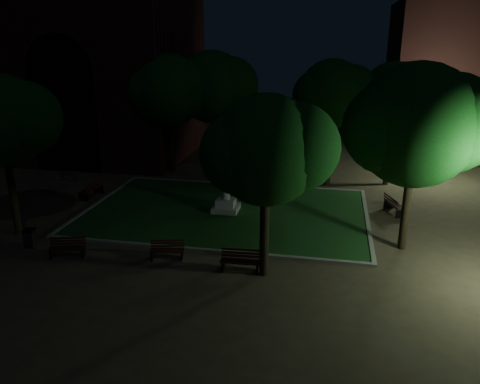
{
  "coord_description": "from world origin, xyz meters",
  "views": [
    {
      "loc": [
        5.51,
        -21.65,
        9.12
      ],
      "look_at": [
        0.99,
        1.0,
        1.56
      ],
      "focal_mm": 35.0,
      "sensor_mm": 36.0,
      "label": 1
    }
  ],
  "objects_px": {
    "bench_far_side": "(315,173)",
    "bicycle": "(66,175)",
    "monument": "(226,196)",
    "bench_near_left": "(167,250)",
    "bench_west_near": "(67,248)",
    "bench_near_right": "(240,261)",
    "bench_right_side": "(394,205)",
    "bench_left_side": "(92,190)",
    "trash_bin": "(30,238)"
  },
  "relations": [
    {
      "from": "monument",
      "to": "bench_near_right",
      "type": "relative_size",
      "value": 1.92
    },
    {
      "from": "bench_near_right",
      "to": "bicycle",
      "type": "relative_size",
      "value": 1.04
    },
    {
      "from": "bench_near_left",
      "to": "trash_bin",
      "type": "bearing_deg",
      "value": 167.94
    },
    {
      "from": "bench_near_right",
      "to": "trash_bin",
      "type": "height_order",
      "value": "bench_near_right"
    },
    {
      "from": "bench_west_near",
      "to": "bench_right_side",
      "type": "height_order",
      "value": "bench_right_side"
    },
    {
      "from": "bench_left_side",
      "to": "bicycle",
      "type": "height_order",
      "value": "bench_left_side"
    },
    {
      "from": "monument",
      "to": "bench_far_side",
      "type": "xyz_separation_m",
      "value": [
        4.54,
        7.56,
        -0.53
      ]
    },
    {
      "from": "bench_near_right",
      "to": "bench_left_side",
      "type": "bearing_deg",
      "value": 141.34
    },
    {
      "from": "bench_west_near",
      "to": "bicycle",
      "type": "relative_size",
      "value": 1.03
    },
    {
      "from": "monument",
      "to": "bicycle",
      "type": "distance_m",
      "value": 12.57
    },
    {
      "from": "bench_left_side",
      "to": "bench_far_side",
      "type": "distance_m",
      "value": 14.65
    },
    {
      "from": "bench_left_side",
      "to": "bench_right_side",
      "type": "distance_m",
      "value": 17.61
    },
    {
      "from": "bench_west_near",
      "to": "bench_left_side",
      "type": "relative_size",
      "value": 0.87
    },
    {
      "from": "bench_right_side",
      "to": "bicycle",
      "type": "xyz_separation_m",
      "value": [
        -21.04,
        2.15,
        -0.03
      ]
    },
    {
      "from": "bench_west_near",
      "to": "bench_near_right",
      "type": "bearing_deg",
      "value": -14.01
    },
    {
      "from": "bench_far_side",
      "to": "bicycle",
      "type": "bearing_deg",
      "value": 10.3
    },
    {
      "from": "bench_west_near",
      "to": "bench_right_side",
      "type": "distance_m",
      "value": 16.93
    },
    {
      "from": "trash_bin",
      "to": "bicycle",
      "type": "distance_m",
      "value": 10.82
    },
    {
      "from": "bench_near_right",
      "to": "bench_far_side",
      "type": "distance_m",
      "value": 14.35
    },
    {
      "from": "bench_far_side",
      "to": "bench_near_left",
      "type": "bearing_deg",
      "value": 64.63
    },
    {
      "from": "monument",
      "to": "bench_left_side",
      "type": "xyz_separation_m",
      "value": [
        -8.52,
        0.94,
        -0.48
      ]
    },
    {
      "from": "bench_left_side",
      "to": "bench_right_side",
      "type": "xyz_separation_m",
      "value": [
        17.6,
        0.73,
        -0.03
      ]
    },
    {
      "from": "bench_near_left",
      "to": "bench_far_side",
      "type": "height_order",
      "value": "bench_far_side"
    },
    {
      "from": "bench_near_left",
      "to": "bench_right_side",
      "type": "bearing_deg",
      "value": 24.24
    },
    {
      "from": "trash_bin",
      "to": "bench_right_side",
      "type": "bearing_deg",
      "value": 24.89
    },
    {
      "from": "bench_right_side",
      "to": "bench_far_side",
      "type": "height_order",
      "value": "bench_right_side"
    },
    {
      "from": "bench_near_left",
      "to": "bench_left_side",
      "type": "distance_m",
      "value": 10.14
    },
    {
      "from": "bench_near_right",
      "to": "bench_west_near",
      "type": "bearing_deg",
      "value": 178.1
    },
    {
      "from": "monument",
      "to": "bench_west_near",
      "type": "xyz_separation_m",
      "value": [
        -5.58,
        -6.79,
        -0.56
      ]
    },
    {
      "from": "bench_west_near",
      "to": "bench_far_side",
      "type": "xyz_separation_m",
      "value": [
        10.13,
        14.35,
        0.02
      ]
    },
    {
      "from": "bench_left_side",
      "to": "bench_far_side",
      "type": "bearing_deg",
      "value": 122.26
    },
    {
      "from": "monument",
      "to": "bench_west_near",
      "type": "bearing_deg",
      "value": -129.45
    },
    {
      "from": "monument",
      "to": "bench_near_right",
      "type": "distance_m",
      "value": 6.94
    },
    {
      "from": "bench_near_right",
      "to": "bench_west_near",
      "type": "distance_m",
      "value": 7.71
    },
    {
      "from": "monument",
      "to": "bench_near_right",
      "type": "height_order",
      "value": "monument"
    },
    {
      "from": "monument",
      "to": "bench_near_left",
      "type": "height_order",
      "value": "monument"
    },
    {
      "from": "bench_near_right",
      "to": "trash_bin",
      "type": "distance_m",
      "value": 9.96
    },
    {
      "from": "bench_west_near",
      "to": "bench_near_left",
      "type": "bearing_deg",
      "value": -6.58
    },
    {
      "from": "bench_near_right",
      "to": "bicycle",
      "type": "distance_m",
      "value": 17.51
    },
    {
      "from": "bench_near_right",
      "to": "bench_far_side",
      "type": "height_order",
      "value": "same"
    },
    {
      "from": "bench_near_left",
      "to": "bench_west_near",
      "type": "relative_size",
      "value": 0.95
    },
    {
      "from": "bench_far_side",
      "to": "trash_bin",
      "type": "height_order",
      "value": "bench_far_side"
    },
    {
      "from": "monument",
      "to": "bench_far_side",
      "type": "relative_size",
      "value": 1.93
    },
    {
      "from": "bench_right_side",
      "to": "bicycle",
      "type": "distance_m",
      "value": 21.15
    },
    {
      "from": "bench_near_right",
      "to": "bench_far_side",
      "type": "relative_size",
      "value": 1.0
    },
    {
      "from": "bench_near_left",
      "to": "bench_near_right",
      "type": "bearing_deg",
      "value": -20.99
    },
    {
      "from": "bench_near_left",
      "to": "bench_right_side",
      "type": "height_order",
      "value": "bench_right_side"
    },
    {
      "from": "monument",
      "to": "bench_right_side",
      "type": "bearing_deg",
      "value": 10.4
    },
    {
      "from": "bench_near_right",
      "to": "bicycle",
      "type": "bearing_deg",
      "value": 140.15
    },
    {
      "from": "bench_near_left",
      "to": "bench_west_near",
      "type": "bearing_deg",
      "value": 176.17
    }
  ]
}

